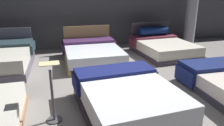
# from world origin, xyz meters

# --- Properties ---
(ground_plane) EXTENTS (18.00, 18.00, 0.02)m
(ground_plane) POSITION_xyz_m (0.00, 0.00, -0.01)
(ground_plane) COLOR gray
(bed_1) EXTENTS (1.55, 1.98, 0.54)m
(bed_1) POSITION_xyz_m (0.01, -1.14, 0.25)
(bed_1) COLOR black
(bed_1) RESTS_ON ground_plane
(bed_3) EXTENTS (1.63, 2.16, 0.88)m
(bed_3) POSITION_xyz_m (-2.34, 1.72, 0.27)
(bed_3) COLOR #545060
(bed_3) RESTS_ON ground_plane
(bed_4) EXTENTS (1.62, 2.05, 0.86)m
(bed_4) POSITION_xyz_m (0.01, 1.69, 0.23)
(bed_4) COLOR olive
(bed_4) RESTS_ON ground_plane
(bed_5) EXTENTS (1.59, 2.03, 0.86)m
(bed_5) POSITION_xyz_m (2.26, 1.80, 0.23)
(bed_5) COLOR #302834
(bed_5) RESTS_ON ground_plane
(price_sign) EXTENTS (0.28, 0.24, 0.93)m
(price_sign) POSITION_xyz_m (-1.15, -1.08, 0.36)
(price_sign) COLOR #3F3F44
(price_sign) RESTS_ON ground_plane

